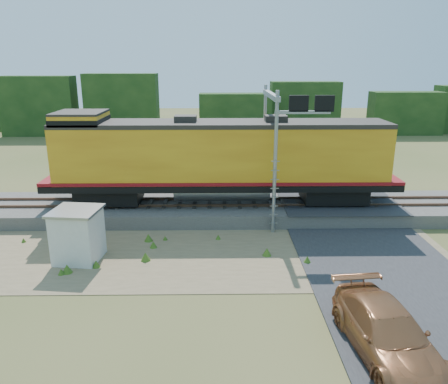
{
  "coord_description": "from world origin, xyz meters",
  "views": [
    {
      "loc": [
        -0.38,
        -19.25,
        9.09
      ],
      "look_at": [
        -0.06,
        3.0,
        2.4
      ],
      "focal_mm": 35.0,
      "sensor_mm": 36.0,
      "label": 1
    }
  ],
  "objects_px": {
    "signal_gantry": "(279,124)",
    "car": "(387,333)",
    "shed": "(78,235)",
    "locomotive": "(217,158)"
  },
  "relations": [
    {
      "from": "shed",
      "to": "locomotive",
      "type": "bearing_deg",
      "value": 49.9
    },
    {
      "from": "locomotive",
      "to": "signal_gantry",
      "type": "height_order",
      "value": "signal_gantry"
    },
    {
      "from": "shed",
      "to": "car",
      "type": "height_order",
      "value": "shed"
    },
    {
      "from": "shed",
      "to": "car",
      "type": "xyz_separation_m",
      "value": [
        11.98,
        -7.15,
        -0.5
      ]
    },
    {
      "from": "signal_gantry",
      "to": "car",
      "type": "relative_size",
      "value": 1.43
    },
    {
      "from": "car",
      "to": "locomotive",
      "type": "bearing_deg",
      "value": 106.3
    },
    {
      "from": "shed",
      "to": "signal_gantry",
      "type": "relative_size",
      "value": 0.33
    },
    {
      "from": "locomotive",
      "to": "car",
      "type": "xyz_separation_m",
      "value": [
        5.46,
        -13.29,
        -2.83
      ]
    },
    {
      "from": "signal_gantry",
      "to": "car",
      "type": "height_order",
      "value": "signal_gantry"
    },
    {
      "from": "car",
      "to": "shed",
      "type": "bearing_deg",
      "value": 143.15
    }
  ]
}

